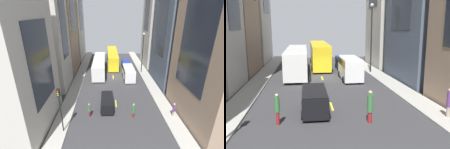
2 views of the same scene
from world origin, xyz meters
The scene contains 16 objects.
ground_plane centered at (0.00, 0.00, 0.00)m, with size 40.35×40.35×0.00m, color #333335.
sidewalk_west centered at (-7.15, 0.00, 0.07)m, with size 2.05×44.00×0.15m, color #9E9B93.
sidewalk_east centered at (7.15, 0.00, 0.07)m, with size 2.05×44.00×0.15m, color #9E9B93.
lane_stripe_1 centered at (0.00, -10.50, 0.01)m, with size 0.16×2.00×0.01m, color yellow.
lane_stripe_2 centered at (0.00, 0.00, 0.01)m, with size 0.16×2.00×0.01m, color yellow.
lane_stripe_3 centered at (0.00, 10.50, 0.01)m, with size 0.16×2.00×0.01m, color yellow.
lane_stripe_4 centered at (0.00, 21.00, 0.01)m, with size 0.16×2.00×0.01m, color yellow.
city_bus_white centered at (-3.02, 2.98, 2.01)m, with size 2.80×12.49×3.35m.
streetcar_yellow centered at (0.20, 9.01, 2.12)m, with size 2.70×13.20×3.59m.
delivery_van_white centered at (3.16, -1.07, 1.51)m, with size 2.25×5.56×2.58m.
car_blue_0 centered at (3.48, 6.30, 1.02)m, with size 2.00×4.01×1.74m.
car_black_1 centered at (-1.35, -11.52, 0.97)m, with size 1.91×4.45×1.64m.
pedestrian_waiting_curb centered at (7.42, -14.10, 1.18)m, with size 0.32×0.32×1.94m.
pedestrian_crossing_near centered at (2.08, -14.04, 1.12)m, with size 0.37×0.37×2.13m.
pedestrian_crossing_mid centered at (-3.72, -13.65, 1.10)m, with size 0.30×0.30×2.03m.
streetlamp_near centered at (6.62, 2.65, 5.39)m, with size 0.44×0.44×8.80m.
Camera 2 is at (-1.90, -28.40, 6.07)m, focal length 39.05 mm.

